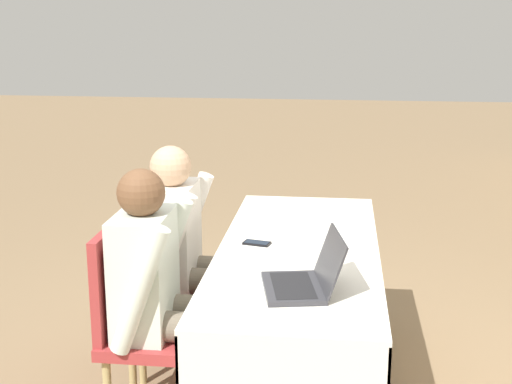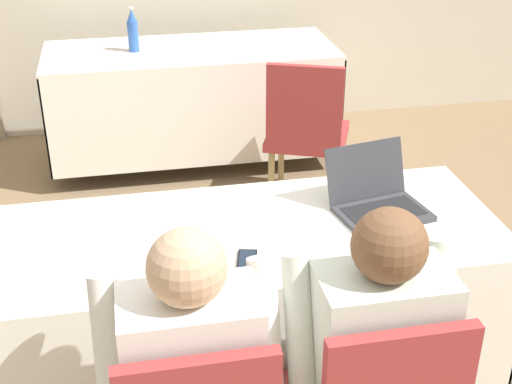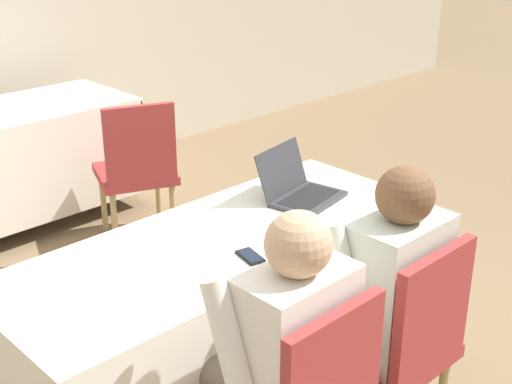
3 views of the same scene
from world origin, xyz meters
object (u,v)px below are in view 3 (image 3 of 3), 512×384
(person_checkered_shirt, at_px, (278,351))
(chair_near_right, at_px, (399,342))
(chair_far_spare, at_px, (137,167))
(cell_phone, at_px, (250,256))
(person_white_shirt, at_px, (378,292))
(laptop, at_px, (300,190))

(person_checkered_shirt, bearing_deg, chair_near_right, 168.70)
(chair_near_right, bearing_deg, chair_far_spare, -99.39)
(cell_phone, height_order, person_checkered_shirt, person_checkered_shirt)
(person_checkered_shirt, relative_size, person_white_shirt, 1.00)
(cell_phone, relative_size, person_white_shirt, 0.11)
(laptop, relative_size, chair_near_right, 0.40)
(laptop, relative_size, person_checkered_shirt, 0.31)
(person_checkered_shirt, xyz_separation_m, person_white_shirt, (0.52, 0.00, 0.00))
(cell_phone, bearing_deg, laptop, 37.75)
(chair_near_right, distance_m, person_checkered_shirt, 0.55)
(chair_near_right, distance_m, person_white_shirt, 0.19)
(laptop, xyz_separation_m, person_white_shirt, (-0.24, -0.61, -0.15))
(cell_phone, height_order, person_white_shirt, person_white_shirt)
(chair_near_right, xyz_separation_m, chair_far_spare, (0.35, 2.11, 0.00))
(cell_phone, xyz_separation_m, person_checkered_shirt, (-0.23, -0.37, -0.11))
(chair_near_right, height_order, person_white_shirt, person_white_shirt)
(cell_phone, bearing_deg, chair_far_spare, 81.90)
(laptop, height_order, chair_far_spare, laptop)
(person_checkered_shirt, bearing_deg, cell_phone, -121.90)
(cell_phone, bearing_deg, person_checkered_shirt, -108.82)
(chair_far_spare, relative_size, person_white_shirt, 0.78)
(chair_far_spare, bearing_deg, cell_phone, 90.82)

